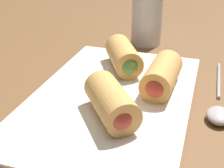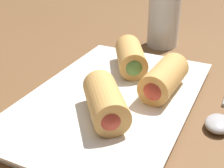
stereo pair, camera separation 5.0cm
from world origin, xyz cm
name	(u,v)px [view 1 (the left image)]	position (x,y,z in cm)	size (l,w,h in cm)	color
table_surface	(128,101)	(0.00, 0.00, 1.00)	(180.00, 140.00, 2.00)	brown
serving_plate	(112,100)	(-3.20, 1.55, 2.76)	(33.14, 21.41, 1.50)	white
roll_front_left	(124,57)	(5.47, 2.35, 5.66)	(9.94, 8.13, 4.33)	#DBA356
roll_front_right	(110,103)	(-8.68, 0.05, 5.66)	(9.74, 8.90, 4.33)	#DBA356
roll_back_left	(161,76)	(0.33, -4.55, 5.66)	(9.81, 4.75, 4.33)	#DBA356
spoon	(219,110)	(-1.13, -12.79, 2.67)	(20.09, 3.31, 1.46)	#B2B2B7
drinking_glass	(147,14)	(22.49, 2.38, 8.10)	(6.29, 6.29, 12.21)	silver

